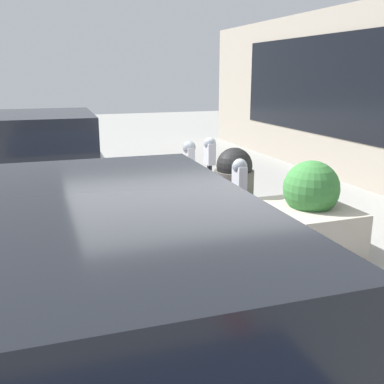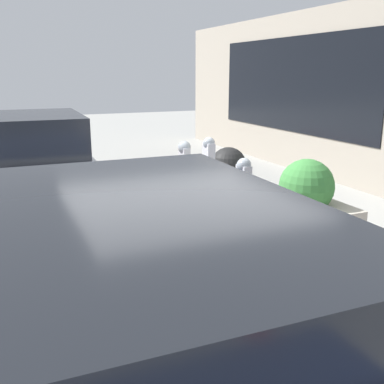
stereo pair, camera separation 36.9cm
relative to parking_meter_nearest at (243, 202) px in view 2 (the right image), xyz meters
name	(u,v)px [view 2 (the right image)]	position (x,y,z in m)	size (l,w,h in m)	color
ground_plane	(185,265)	(0.74, 0.33, -0.94)	(40.00, 40.00, 0.00)	#999993
curb_strip	(179,265)	(0.74, 0.41, -0.92)	(19.00, 0.16, 0.04)	red
parking_meter_nearest	(243,202)	(0.00, 0.00, 0.00)	(0.17, 0.15, 1.38)	black
parking_meter_second	(209,174)	(0.79, 0.00, 0.12)	(0.16, 0.14, 1.49)	black
parking_meter_middle	(184,164)	(1.53, -0.01, 0.10)	(0.20, 0.17, 1.34)	black
planter_box	(305,213)	(0.60, -1.25, -0.46)	(1.15, 0.92, 1.17)	#B2A899
parked_car_front	(133,352)	(-1.84, 1.69, -0.10)	(4.10, 1.85, 1.64)	navy
parked_car_middle	(31,163)	(3.55, 1.74, -0.12)	(3.91, 1.89, 1.59)	silver
trash_bin	(228,191)	(1.48, -0.63, -0.32)	(0.54, 0.54, 1.23)	#514C47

